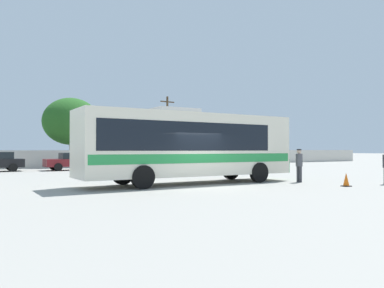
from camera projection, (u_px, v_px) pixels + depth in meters
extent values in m
plane|color=gray|center=(127.00, 174.00, 26.28)|extent=(300.00, 300.00, 0.00)
cube|color=beige|center=(82.00, 159.00, 36.87)|extent=(80.00, 0.30, 1.65)
cube|color=silver|center=(190.00, 145.00, 19.16)|extent=(11.27, 2.72, 3.05)
cube|color=black|center=(180.00, 137.00, 18.87)|extent=(9.25, 2.72, 1.34)
cube|color=green|center=(190.00, 158.00, 19.15)|extent=(11.04, 2.74, 0.43)
cube|color=#19212D|center=(273.00, 136.00, 22.06)|extent=(0.07, 2.30, 1.59)
cube|color=green|center=(273.00, 165.00, 22.04)|extent=(0.10, 2.50, 0.73)
cube|color=#B2B2B2|center=(175.00, 111.00, 18.75)|extent=(2.22, 1.43, 0.24)
cylinder|color=black|center=(231.00, 170.00, 21.98)|extent=(1.04, 0.32, 1.04)
cylinder|color=black|center=(259.00, 172.00, 19.88)|extent=(1.04, 0.32, 1.04)
cylinder|color=black|center=(123.00, 174.00, 18.60)|extent=(1.04, 0.32, 1.04)
cylinder|color=black|center=(143.00, 177.00, 16.50)|extent=(1.04, 0.32, 1.04)
cylinder|color=#38383D|center=(298.00, 174.00, 20.03)|extent=(0.16, 0.16, 0.84)
cylinder|color=#38383D|center=(300.00, 174.00, 19.90)|extent=(0.16, 0.16, 0.84)
cylinder|color=#4C4C51|center=(299.00, 160.00, 19.98)|extent=(0.37, 0.37, 0.66)
sphere|color=beige|center=(299.00, 152.00, 19.98)|extent=(0.23, 0.23, 0.23)
cylinder|color=#262628|center=(299.00, 150.00, 19.98)|extent=(0.24, 0.24, 0.07)
cylinder|color=black|center=(13.00, 168.00, 29.47)|extent=(0.65, 0.25, 0.64)
cylinder|color=black|center=(10.00, 167.00, 30.96)|extent=(0.65, 0.25, 0.64)
cube|color=maroon|center=(73.00, 163.00, 31.83)|extent=(4.61, 1.94, 0.62)
cube|color=black|center=(76.00, 156.00, 31.96)|extent=(2.55, 1.73, 0.51)
cylinder|color=black|center=(58.00, 167.00, 30.33)|extent=(0.65, 0.24, 0.64)
cylinder|color=black|center=(53.00, 166.00, 31.83)|extent=(0.65, 0.24, 0.64)
cylinder|color=black|center=(93.00, 166.00, 31.83)|extent=(0.65, 0.24, 0.64)
cylinder|color=black|center=(87.00, 166.00, 33.32)|extent=(0.65, 0.24, 0.64)
cylinder|color=#4C3823|center=(167.00, 131.00, 43.26)|extent=(0.24, 0.24, 7.75)
cube|color=#473321|center=(167.00, 102.00, 43.31)|extent=(1.80, 0.30, 0.12)
cylinder|color=brown|center=(71.00, 154.00, 38.53)|extent=(0.32, 0.32, 2.61)
ellipsoid|color=#23561E|center=(71.00, 121.00, 38.58)|extent=(5.60, 5.60, 4.76)
cylinder|color=brown|center=(179.00, 152.00, 46.77)|extent=(0.32, 0.32, 2.75)
ellipsoid|color=#2D6628|center=(179.00, 127.00, 46.81)|extent=(4.83, 4.83, 4.10)
cube|color=black|center=(346.00, 186.00, 17.68)|extent=(0.36, 0.36, 0.04)
cone|color=orange|center=(346.00, 179.00, 17.68)|extent=(0.28, 0.28, 0.60)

